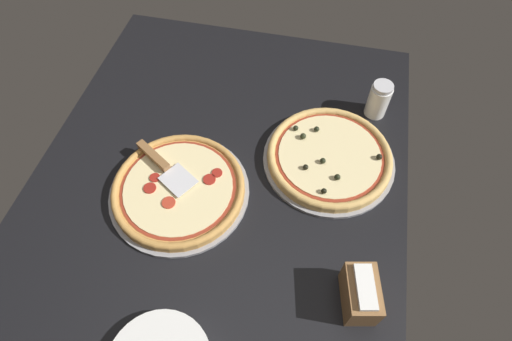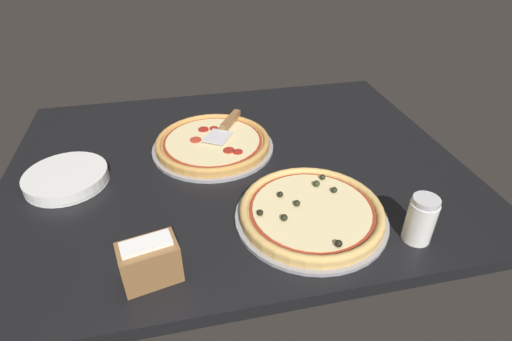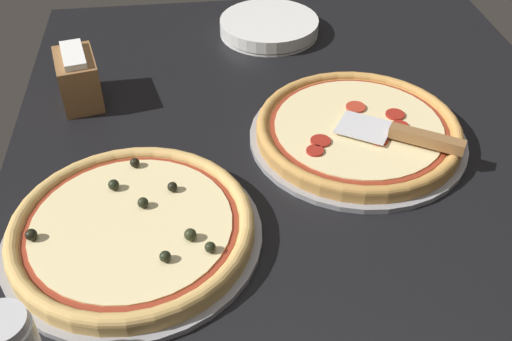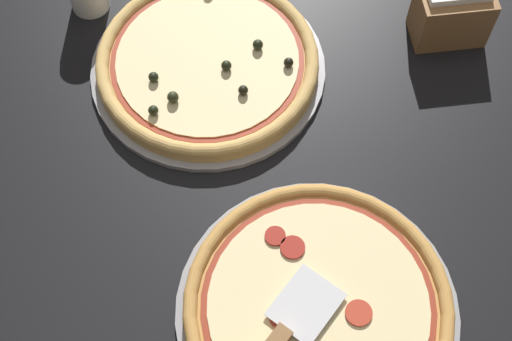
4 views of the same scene
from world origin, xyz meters
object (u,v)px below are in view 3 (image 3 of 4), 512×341
(pizza_back, at_px, (132,227))
(napkin_holder, at_px, (78,78))
(serving_spatula, at_px, (413,136))
(pizza_front, at_px, (358,129))
(plate_stack, at_px, (269,26))

(pizza_back, height_order, napkin_holder, napkin_holder)
(serving_spatula, bearing_deg, pizza_front, 50.78)
(pizza_back, height_order, plate_stack, pizza_back)
(pizza_front, height_order, napkin_holder, napkin_holder)
(serving_spatula, bearing_deg, pizza_back, 106.24)
(pizza_front, relative_size, serving_spatula, 1.76)
(pizza_front, bearing_deg, pizza_back, 116.80)
(pizza_back, relative_size, serving_spatula, 1.74)
(pizza_front, xyz_separation_m, napkin_holder, (0.19, 0.50, 0.03))
(pizza_back, distance_m, serving_spatula, 0.49)
(pizza_front, xyz_separation_m, plate_stack, (0.43, 0.10, -0.01))
(plate_stack, bearing_deg, pizza_front, -166.87)
(pizza_back, relative_size, plate_stack, 1.58)
(pizza_front, distance_m, plate_stack, 0.44)
(pizza_front, height_order, plate_stack, pizza_front)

